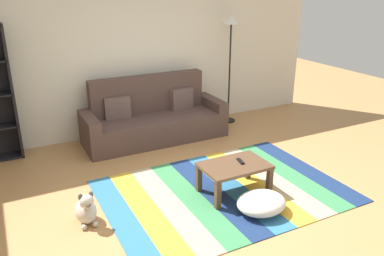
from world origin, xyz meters
name	(u,v)px	position (x,y,z in m)	size (l,w,h in m)	color
ground_plane	(211,196)	(0.00, 0.00, 0.00)	(14.00, 14.00, 0.00)	#B27F4C
back_wall	(135,51)	(0.00, 2.55, 1.35)	(6.80, 0.10, 2.70)	silver
rug	(224,191)	(0.19, 0.02, 0.00)	(2.87, 2.01, 0.01)	teal
couch	(154,119)	(0.08, 2.02, 0.34)	(2.26, 0.80, 1.00)	#4C3833
coffee_table	(234,169)	(0.27, -0.06, 0.32)	(0.80, 0.53, 0.37)	#513826
pouf	(261,203)	(0.31, -0.56, 0.12)	(0.57, 0.48, 0.22)	white
dog	(86,210)	(-1.46, 0.12, 0.16)	(0.22, 0.35, 0.40)	beige
standing_lamp	(231,34)	(1.60, 2.18, 1.57)	(0.32, 0.32, 1.88)	black
tv_remote	(240,161)	(0.37, -0.04, 0.39)	(0.04, 0.15, 0.02)	black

